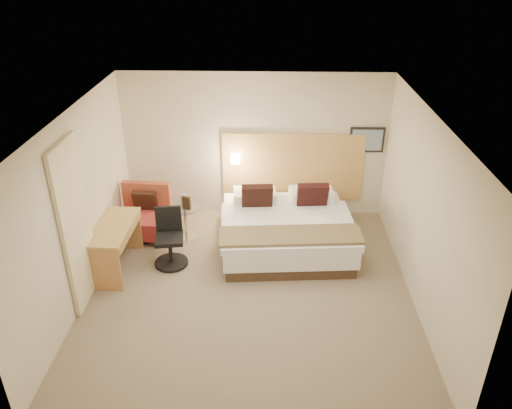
{
  "coord_description": "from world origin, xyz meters",
  "views": [
    {
      "loc": [
        0.29,
        -6.05,
        4.65
      ],
      "look_at": [
        0.08,
        0.66,
        1.11
      ],
      "focal_mm": 35.0,
      "sensor_mm": 36.0,
      "label": 1
    }
  ],
  "objects_px": {
    "desk_chair": "(170,242)",
    "side_table": "(185,221)",
    "lounge_chair": "(144,216)",
    "desk": "(115,235)",
    "bed": "(286,228)"
  },
  "relations": [
    {
      "from": "bed",
      "to": "desk",
      "type": "relative_size",
      "value": 1.82
    },
    {
      "from": "bed",
      "to": "lounge_chair",
      "type": "xyz_separation_m",
      "value": [
        -2.49,
        0.31,
        0.02
      ]
    },
    {
      "from": "bed",
      "to": "desk",
      "type": "distance_m",
      "value": 2.79
    },
    {
      "from": "desk_chair",
      "to": "desk",
      "type": "bearing_deg",
      "value": -167.92
    },
    {
      "from": "bed",
      "to": "side_table",
      "type": "bearing_deg",
      "value": 172.7
    },
    {
      "from": "side_table",
      "to": "desk",
      "type": "bearing_deg",
      "value": -133.56
    },
    {
      "from": "desk",
      "to": "desk_chair",
      "type": "distance_m",
      "value": 0.86
    },
    {
      "from": "lounge_chair",
      "to": "desk_chair",
      "type": "distance_m",
      "value": 1.08
    },
    {
      "from": "desk",
      "to": "desk_chair",
      "type": "bearing_deg",
      "value": 12.08
    },
    {
      "from": "desk_chair",
      "to": "side_table",
      "type": "bearing_deg",
      "value": 81.62
    },
    {
      "from": "bed",
      "to": "lounge_chair",
      "type": "bearing_deg",
      "value": 172.93
    },
    {
      "from": "bed",
      "to": "side_table",
      "type": "relative_size",
      "value": 3.38
    },
    {
      "from": "lounge_chair",
      "to": "desk",
      "type": "distance_m",
      "value": 1.11
    },
    {
      "from": "side_table",
      "to": "desk",
      "type": "xyz_separation_m",
      "value": [
        -0.93,
        -0.98,
        0.28
      ]
    },
    {
      "from": "desk",
      "to": "desk_chair",
      "type": "relative_size",
      "value": 1.33
    }
  ]
}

